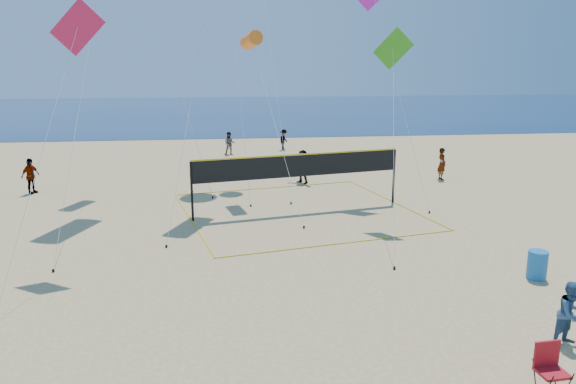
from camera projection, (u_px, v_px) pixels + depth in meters
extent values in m
cube|color=#112350|center=(229.00, 111.00, 71.25)|extent=(140.00, 50.00, 0.03)
imported|color=#305278|center=(571.00, 314.00, 13.28)|extent=(0.91, 0.80, 1.57)
imported|color=gray|center=(30.00, 176.00, 28.09)|extent=(0.93, 1.12, 1.79)
imported|color=gray|center=(303.00, 167.00, 30.42)|extent=(1.50, 1.64, 1.82)
imported|color=gray|center=(442.00, 164.00, 31.30)|extent=(0.47, 0.68, 1.79)
imported|color=gray|center=(230.00, 143.00, 39.31)|extent=(0.85, 0.70, 1.60)
imported|color=gray|center=(284.00, 140.00, 41.38)|extent=(0.99, 1.12, 1.51)
cube|color=#A9131A|center=(552.00, 373.00, 11.38)|extent=(0.60, 0.56, 0.06)
cube|color=#A9131A|center=(547.00, 353.00, 11.52)|extent=(0.57, 0.09, 0.57)
cylinder|color=black|center=(535.00, 378.00, 11.58)|extent=(0.05, 0.29, 0.74)
cylinder|color=black|center=(554.00, 375.00, 11.67)|extent=(0.05, 0.29, 0.74)
cylinder|color=#1B6AAF|center=(537.00, 265.00, 17.34)|extent=(0.75, 0.75, 0.89)
cylinder|color=black|center=(192.00, 192.00, 23.25)|extent=(0.10, 0.10, 2.53)
cylinder|color=black|center=(394.00, 176.00, 26.25)|extent=(0.10, 0.10, 2.53)
cube|color=black|center=(299.00, 166.00, 24.57)|extent=(9.26, 2.01, 0.95)
cube|color=yellow|center=(299.00, 155.00, 24.45)|extent=(9.27, 2.02, 0.06)
cube|color=yellow|center=(343.00, 243.00, 20.69)|extent=(9.47, 2.09, 0.02)
cube|color=yellow|center=(268.00, 188.00, 29.40)|extent=(9.47, 2.09, 0.02)
cylinder|color=silver|center=(82.00, 92.00, 20.86)|extent=(0.72, 8.63, 10.81)
cylinder|color=black|center=(53.00, 271.00, 17.93)|extent=(0.08, 0.08, 0.10)
cylinder|color=silver|center=(194.00, 85.00, 22.27)|extent=(2.13, 6.70, 11.13)
cylinder|color=black|center=(166.00, 246.00, 20.23)|extent=(0.08, 0.08, 0.10)
cylinder|color=orange|center=(251.00, 40.00, 26.24)|extent=(1.03, 1.74, 0.89)
cylinder|color=silver|center=(276.00, 127.00, 24.38)|extent=(1.68, 5.87, 7.42)
cylinder|color=black|center=(304.00, 227.00, 22.52)|extent=(0.08, 0.08, 0.10)
cube|color=#D61C4A|center=(78.00, 27.00, 17.80)|extent=(1.80, 0.31, 1.78)
cylinder|color=silver|center=(40.00, 160.00, 16.09)|extent=(1.53, 5.21, 7.58)
cube|color=green|center=(393.00, 48.00, 22.52)|extent=(1.42, 0.98, 1.68)
cylinder|color=silver|center=(394.00, 146.00, 20.34)|extent=(1.53, 6.05, 6.99)
cylinder|color=black|center=(394.00, 268.00, 18.16)|extent=(0.08, 0.08, 0.10)
cylinder|color=silver|center=(400.00, 99.00, 25.37)|extent=(1.85, 4.03, 9.62)
cylinder|color=black|center=(429.00, 212.00, 24.67)|extent=(0.08, 0.08, 0.10)
cylinder|color=silver|center=(236.00, 65.00, 27.49)|extent=(0.85, 6.71, 12.56)
cylinder|color=black|center=(251.00, 206.00, 25.78)|extent=(0.08, 0.08, 0.10)
cylinder|color=silver|center=(272.00, 58.00, 28.08)|extent=(1.07, 7.26, 13.18)
cylinder|color=black|center=(291.00, 203.00, 26.19)|extent=(0.08, 0.08, 0.10)
cylinder|color=silver|center=(165.00, 39.00, 27.70)|extent=(4.28, 5.07, 15.07)
cylinder|color=black|center=(213.00, 197.00, 27.28)|extent=(0.08, 0.08, 0.10)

